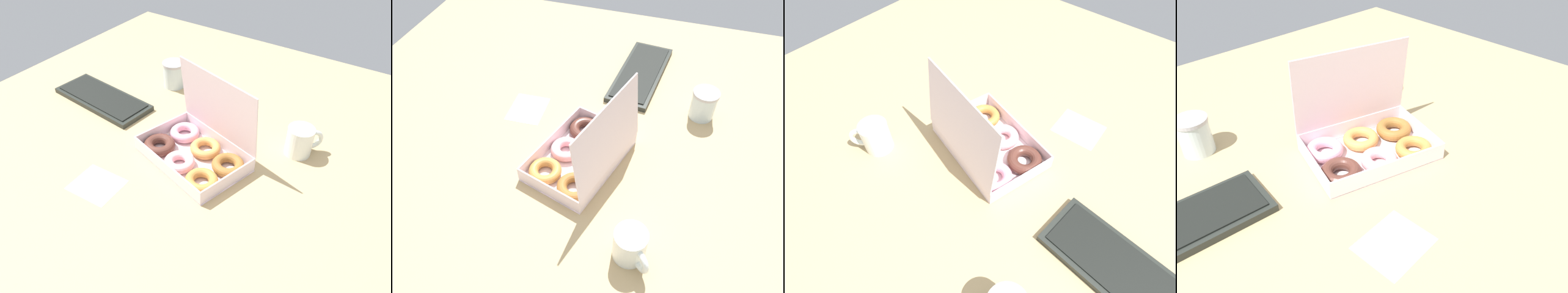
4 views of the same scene
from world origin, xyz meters
TOP-DOWN VIEW (x-y plane):
  - ground_plane at (0.00, 0.00)cm, footprint 180.00×180.00cm
  - donut_box at (-0.10, 2.85)cm, footprint 36.05×28.87cm
  - keyboard at (-45.97, 10.43)cm, footprint 38.79×18.09cm
  - coffee_mug at (25.17, 22.82)cm, footprint 10.00×9.87cm
  - glass_jar at (-30.70, 34.03)cm, footprint 8.40×8.40cm
  - paper_napkin at (-16.67, -22.12)cm, footprint 14.22×12.29cm

SIDE VIEW (x-z plane):
  - ground_plane at x=0.00cm, z-range -2.00..0.00cm
  - paper_napkin at x=-16.67cm, z-range 0.00..0.15cm
  - keyboard at x=-45.97cm, z-range -0.04..2.16cm
  - donut_box at x=-0.10cm, z-range -9.61..16.20cm
  - coffee_mug at x=25.17cm, z-range 0.12..9.39cm
  - glass_jar at x=-30.70cm, z-range 0.05..10.02cm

